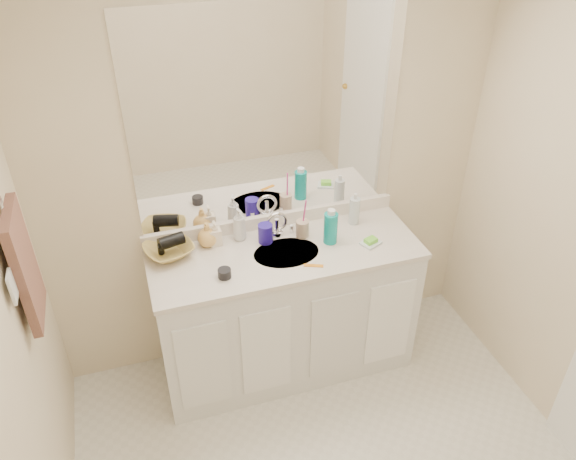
# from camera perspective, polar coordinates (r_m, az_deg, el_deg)

# --- Properties ---
(ceiling) EXTENTS (2.60, 2.60, 0.02)m
(ceiling) POSITION_cam_1_polar(r_m,az_deg,el_deg) (1.61, 11.54, 21.92)
(ceiling) COLOR white
(ceiling) RESTS_ON wall_back
(wall_back) EXTENTS (2.60, 0.02, 2.40)m
(wall_back) POSITION_cam_1_polar(r_m,az_deg,el_deg) (3.18, -1.81, 5.37)
(wall_back) COLOR beige
(wall_back) RESTS_ON floor
(vanity_cabinet) EXTENTS (1.50, 0.55, 0.85)m
(vanity_cabinet) POSITION_cam_1_polar(r_m,az_deg,el_deg) (3.41, -0.26, -8.29)
(vanity_cabinet) COLOR white
(vanity_cabinet) RESTS_ON floor
(countertop) EXTENTS (1.52, 0.57, 0.03)m
(countertop) POSITION_cam_1_polar(r_m,az_deg,el_deg) (3.13, -0.28, -2.32)
(countertop) COLOR silver
(countertop) RESTS_ON vanity_cabinet
(backsplash) EXTENTS (1.52, 0.03, 0.08)m
(backsplash) POSITION_cam_1_polar(r_m,az_deg,el_deg) (3.31, -1.65, 0.99)
(backsplash) COLOR white
(backsplash) RESTS_ON countertop
(sink_basin) EXTENTS (0.37, 0.37, 0.02)m
(sink_basin) POSITION_cam_1_polar(r_m,az_deg,el_deg) (3.12, -0.17, -2.48)
(sink_basin) COLOR silver
(sink_basin) RESTS_ON countertop
(faucet) EXTENTS (0.02, 0.02, 0.11)m
(faucet) POSITION_cam_1_polar(r_m,az_deg,el_deg) (3.22, -1.15, 0.29)
(faucet) COLOR silver
(faucet) RESTS_ON countertop
(mirror) EXTENTS (1.48, 0.01, 1.20)m
(mirror) POSITION_cam_1_polar(r_m,az_deg,el_deg) (3.02, -1.90, 11.33)
(mirror) COLOR white
(mirror) RESTS_ON wall_back
(blue_mug) EXTENTS (0.10, 0.10, 0.11)m
(blue_mug) POSITION_cam_1_polar(r_m,az_deg,el_deg) (3.17, -2.31, -0.35)
(blue_mug) COLOR #251596
(blue_mug) RESTS_ON countertop
(tan_cup) EXTENTS (0.09, 0.09, 0.10)m
(tan_cup) POSITION_cam_1_polar(r_m,az_deg,el_deg) (3.21, 1.47, 0.13)
(tan_cup) COLOR tan
(tan_cup) RESTS_ON countertop
(toothbrush) EXTENTS (0.02, 0.04, 0.19)m
(toothbrush) POSITION_cam_1_polar(r_m,az_deg,el_deg) (3.16, 1.66, 1.66)
(toothbrush) COLOR #E43C96
(toothbrush) RESTS_ON tan_cup
(mouthwash_bottle) EXTENTS (0.08, 0.08, 0.19)m
(mouthwash_bottle) POSITION_cam_1_polar(r_m,az_deg,el_deg) (3.15, 4.35, 0.19)
(mouthwash_bottle) COLOR #0C9895
(mouthwash_bottle) RESTS_ON countertop
(clear_pump_bottle) EXTENTS (0.08, 0.08, 0.17)m
(clear_pump_bottle) POSITION_cam_1_polar(r_m,az_deg,el_deg) (3.34, 6.76, 1.94)
(clear_pump_bottle) COLOR silver
(clear_pump_bottle) RESTS_ON countertop
(soap_dish) EXTENTS (0.13, 0.12, 0.01)m
(soap_dish) POSITION_cam_1_polar(r_m,az_deg,el_deg) (3.21, 8.38, -1.32)
(soap_dish) COLOR silver
(soap_dish) RESTS_ON countertop
(green_soap) EXTENTS (0.08, 0.07, 0.02)m
(green_soap) POSITION_cam_1_polar(r_m,az_deg,el_deg) (3.20, 8.41, -1.05)
(green_soap) COLOR #78E537
(green_soap) RESTS_ON soap_dish
(orange_comb) EXTENTS (0.10, 0.06, 0.00)m
(orange_comb) POSITION_cam_1_polar(r_m,az_deg,el_deg) (3.01, 2.62, -3.63)
(orange_comb) COLOR orange
(orange_comb) RESTS_ON countertop
(dark_jar) EXTENTS (0.09, 0.09, 0.05)m
(dark_jar) POSITION_cam_1_polar(r_m,az_deg,el_deg) (2.94, -6.47, -4.39)
(dark_jar) COLOR black
(dark_jar) RESTS_ON countertop
(soap_bottle_white) EXTENTS (0.09, 0.09, 0.20)m
(soap_bottle_white) POSITION_cam_1_polar(r_m,az_deg,el_deg) (3.18, -4.98, 0.59)
(soap_bottle_white) COLOR silver
(soap_bottle_white) RESTS_ON countertop
(soap_bottle_cream) EXTENTS (0.07, 0.07, 0.15)m
(soap_bottle_cream) POSITION_cam_1_polar(r_m,az_deg,el_deg) (3.16, -7.43, -0.30)
(soap_bottle_cream) COLOR #F9E7CB
(soap_bottle_cream) RESTS_ON countertop
(soap_bottle_yellow) EXTENTS (0.12, 0.12, 0.14)m
(soap_bottle_yellow) POSITION_cam_1_polar(r_m,az_deg,el_deg) (3.16, -8.20, -0.43)
(soap_bottle_yellow) COLOR #E8B15A
(soap_bottle_yellow) RESTS_ON countertop
(wicker_basket) EXTENTS (0.33, 0.33, 0.06)m
(wicker_basket) POSITION_cam_1_polar(r_m,az_deg,el_deg) (3.14, -12.01, -2.02)
(wicker_basket) COLOR #AA8C44
(wicker_basket) RESTS_ON countertop
(hair_dryer) EXTENTS (0.15, 0.10, 0.07)m
(hair_dryer) POSITION_cam_1_polar(r_m,az_deg,el_deg) (3.11, -11.78, -1.09)
(hair_dryer) COLOR black
(hair_dryer) RESTS_ON wicker_basket
(towel_ring) EXTENTS (0.01, 0.11, 0.11)m
(towel_ring) POSITION_cam_1_polar(r_m,az_deg,el_deg) (2.51, -27.25, 2.08)
(towel_ring) COLOR silver
(towel_ring) RESTS_ON wall_left
(hand_towel) EXTENTS (0.04, 0.32, 0.55)m
(hand_towel) POSITION_cam_1_polar(r_m,az_deg,el_deg) (2.66, -25.18, -3.33)
(hand_towel) COLOR #53352C
(hand_towel) RESTS_ON towel_ring
(switch_plate) EXTENTS (0.01, 0.08, 0.13)m
(switch_plate) POSITION_cam_1_polar(r_m,az_deg,el_deg) (2.47, -26.22, -5.18)
(switch_plate) COLOR white
(switch_plate) RESTS_ON wall_left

